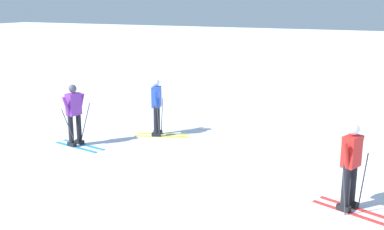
# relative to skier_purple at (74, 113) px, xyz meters

# --- Properties ---
(ground_plane) EXTENTS (120.00, 120.00, 0.00)m
(ground_plane) POSITION_rel_skier_purple_xyz_m (3.66, -3.45, -0.92)
(ground_plane) COLOR silver
(far_snow_ridge) EXTENTS (80.00, 8.34, 1.84)m
(far_snow_ridge) POSITION_rel_skier_purple_xyz_m (3.66, 15.10, 0.00)
(far_snow_ridge) COLOR silver
(far_snow_ridge) RESTS_ON ground
(skier_purple) EXTENTS (1.64, 0.99, 1.71)m
(skier_purple) POSITION_rel_skier_purple_xyz_m (0.00, 0.00, 0.00)
(skier_purple) COLOR #237AC6
(skier_purple) RESTS_ON ground
(skier_blue) EXTENTS (1.63, 0.96, 1.71)m
(skier_blue) POSITION_rel_skier_purple_xyz_m (1.55, 1.84, -0.00)
(skier_blue) COLOR gold
(skier_blue) RESTS_ON ground
(skier_red) EXTENTS (1.63, 0.95, 1.71)m
(skier_red) POSITION_rel_skier_purple_xyz_m (7.34, -1.10, 0.04)
(skier_red) COLOR red
(skier_red) RESTS_ON ground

